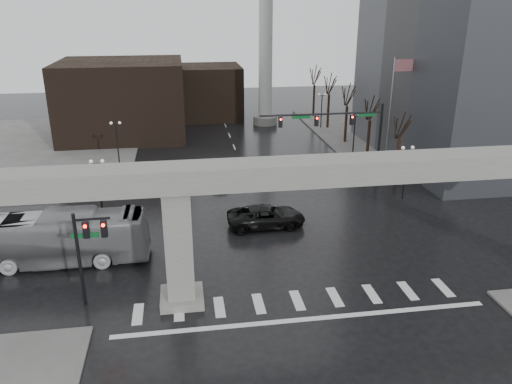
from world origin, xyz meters
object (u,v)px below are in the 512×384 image
(pickup_truck, at_px, (266,217))
(far_car, at_px, (221,176))
(city_bus, at_px, (51,239))
(signal_mast_arm, at_px, (343,127))

(pickup_truck, bearing_deg, far_car, 12.16)
(pickup_truck, distance_m, city_bus, 16.23)
(signal_mast_arm, distance_m, far_car, 13.06)
(signal_mast_arm, distance_m, city_bus, 28.09)
(city_bus, height_order, far_car, city_bus)
(pickup_truck, xyz_separation_m, city_bus, (-15.77, -3.67, 0.98))
(signal_mast_arm, height_order, city_bus, signal_mast_arm)
(far_car, bearing_deg, signal_mast_arm, -1.84)
(signal_mast_arm, relative_size, far_car, 2.98)
(pickup_truck, xyz_separation_m, far_car, (-2.77, 11.01, -0.18))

